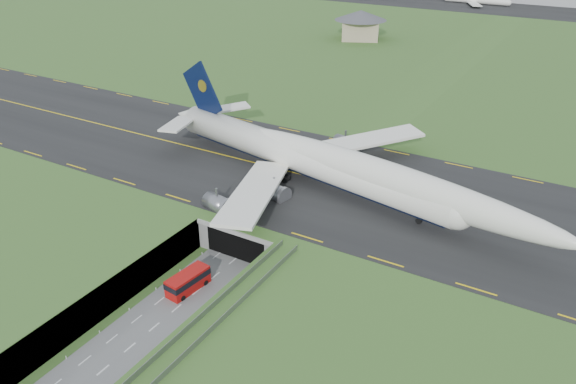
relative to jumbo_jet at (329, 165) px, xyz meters
The scene contains 9 objects.
ground 32.68m from the jumbo_jet, 103.20° to the right, with size 900.00×900.00×0.00m, color #3A5B24.
airfield_deck 31.76m from the jumbo_jet, 103.20° to the right, with size 800.00×800.00×6.00m, color gray.
trench_road 39.61m from the jumbo_jet, 100.62° to the right, with size 12.00×75.00×0.20m, color slate.
taxiway 9.31m from the jumbo_jet, 155.64° to the left, with size 800.00×44.00×0.18m, color black.
tunnel_portal 16.89m from the jumbo_jet, 118.07° to the right, with size 17.00×22.30×6.00m.
guideway 49.47m from the jumbo_jet, 85.32° to the right, with size 3.00×53.00×7.05m.
jumbo_jet is the anchor object (origin of this frame).
shuttle_tram 35.46m from the jumbo_jet, 104.40° to the right, with size 3.76×7.98×3.14m.
service_building 139.62m from the jumbo_jet, 111.48° to the left, with size 28.03×28.03×11.57m.
Camera 1 is at (49.84, -58.66, 55.98)m, focal length 35.00 mm.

